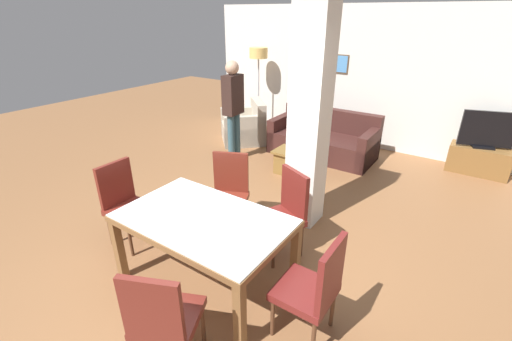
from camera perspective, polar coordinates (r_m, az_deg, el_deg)
name	(u,v)px	position (r m, az deg, el deg)	size (l,w,h in m)	color
ground_plane	(208,279)	(3.80, -8.00, -17.54)	(18.00, 18.00, 0.00)	brown
back_wall	(371,79)	(7.26, 18.62, 14.19)	(7.20, 0.09, 2.70)	silver
divider_pillar	(309,122)	(4.18, 8.89, 7.97)	(0.40, 0.39, 2.70)	silver
dining_table	(204,230)	(3.41, -8.62, -9.85)	(1.64, 1.02, 0.77)	brown
dining_chair_head_right	(315,286)	(2.94, 9.73, -18.49)	(0.46, 0.46, 1.00)	maroon
dining_chair_head_left	(125,201)	(4.29, -21.03, -4.75)	(0.46, 0.46, 1.00)	maroon
dining_chair_far_right	(285,210)	(3.84, 4.84, -6.64)	(0.61, 0.61, 1.00)	maroon
dining_chair_far_left	(229,190)	(4.25, -4.51, -3.33)	(0.61, 0.61, 1.00)	maroon
dining_chair_near_right	(163,317)	(2.78, -15.31, -22.44)	(0.61, 0.61, 1.00)	maroon
sofa	(323,141)	(6.75, 11.14, 4.90)	(1.95, 0.92, 0.84)	#3D1E1B
armchair	(245,128)	(7.37, -1.86, 7.13)	(1.21, 1.21, 0.87)	#B5AA96
coffee_table	(293,162)	(5.89, 6.12, 1.42)	(0.62, 0.46, 0.41)	brown
bottle	(301,146)	(5.76, 7.57, 4.06)	(0.07, 0.07, 0.27)	#194C23
tv_stand	(478,160)	(7.00, 33.09, 1.42)	(0.93, 0.40, 0.47)	brown
tv_screen	(487,130)	(6.84, 34.14, 5.56)	(0.79, 0.29, 0.62)	black
floor_lamp	(259,61)	(7.79, 0.42, 17.83)	(0.39, 0.39, 1.86)	#B7B7BC
standing_person	(233,104)	(6.24, -3.83, 10.96)	(0.24, 0.39, 1.80)	#325360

